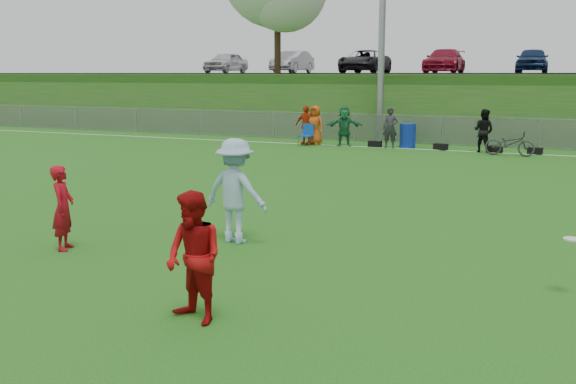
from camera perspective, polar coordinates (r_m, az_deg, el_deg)
The scene contains 15 objects.
ground at distance 9.96m, azimuth -6.13°, elevation -7.55°, with size 120.00×120.00×0.00m, color #1E5D13.
sideline_far at distance 26.84m, azimuth 12.78°, elevation 3.68°, with size 60.00×0.10×0.01m, color white.
fence at distance 28.74m, azimuth 13.54°, elevation 5.37°, with size 58.00×0.06×1.30m.
berm at distance 39.57m, azimuth 16.24°, elevation 7.81°, with size 120.00×18.00×3.00m, color #1A4C15.
parking_lot at distance 41.52m, azimuth 16.69°, elevation 10.04°, with size 120.00×12.00×0.10m, color black.
car_row at distance 40.69m, azimuth 14.92°, elevation 11.21°, with size 32.04×5.18×1.44m.
spectator_row at distance 27.41m, azimuth 6.86°, elevation 5.77°, with size 8.55×0.99×1.69m.
gear_bags at distance 26.77m, azimuth 14.99°, elevation 3.83°, with size 6.92×0.46×0.26m.
player_red_left at distance 11.92m, azimuth -19.37°, elevation -1.34°, with size 0.55×0.36×1.51m, color #A50B17.
player_red_center at distance 8.04m, azimuth -8.35°, elevation -5.81°, with size 0.81×0.63×1.66m, color #A70B0D.
player_blue at distance 11.73m, azimuth -4.68°, elevation 0.09°, with size 1.24×0.71×1.92m, color #9CBDD8.
frisbee at distance 9.76m, azimuth 23.96°, elevation -3.85°, with size 0.24×0.24×0.02m.
recycling_bin at distance 27.36m, azimuth 10.59°, elevation 4.94°, with size 0.67×0.67×1.01m, color #0D2894.
camp_chair at distance 27.80m, azimuth 1.61°, elevation 4.72°, with size 0.56×0.57×0.93m.
bicycle at distance 25.65m, azimuth 19.12°, elevation 4.11°, with size 0.63×1.81×0.95m, color #313133.
Camera 1 is at (4.62, -8.27, 3.08)m, focal length 40.00 mm.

